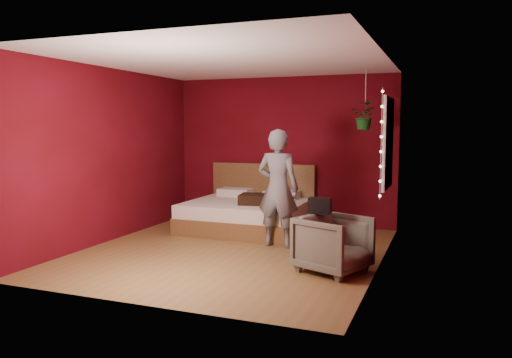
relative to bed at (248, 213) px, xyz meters
The scene contains 10 objects.
floor 1.54m from the bed, 76.45° to the right, with size 4.50×4.50×0.00m, color brown.
room_walls 2.06m from the bed, 76.45° to the right, with size 4.04×4.54×2.62m.
window 2.68m from the bed, 13.77° to the right, with size 0.05×0.97×1.27m.
fairy_lights 2.82m from the bed, 25.48° to the right, with size 0.04×0.04×1.45m.
bed is the anchor object (origin of this frame).
person 1.41m from the bed, 48.77° to the right, with size 0.62×0.41×1.69m, color slate.
armchair 2.71m from the bed, 46.17° to the right, with size 0.73×0.75×0.68m, color #5C5749.
handbag 2.56m from the bed, 47.92° to the right, with size 0.27×0.14×0.19m, color black.
throw_pillow 0.45m from the bed, 52.44° to the right, with size 0.45×0.45×0.16m, color black.
hanging_plant 2.49m from the bed, ahead, with size 0.47×0.44×0.92m.
Camera 1 is at (2.75, -6.23, 1.73)m, focal length 35.00 mm.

